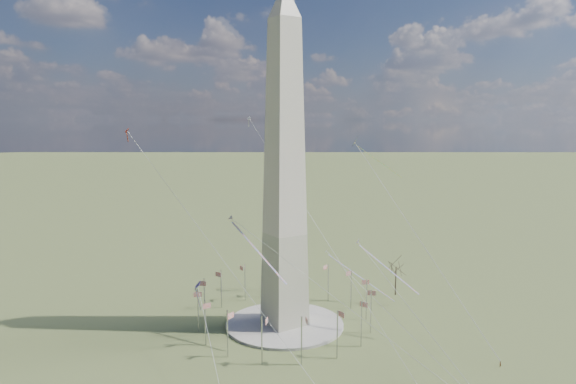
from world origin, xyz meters
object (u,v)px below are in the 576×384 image
washington_monument (285,169)px  person_east (500,364)px  tree_near (396,265)px  kite_delta_black (358,145)px

washington_monument → person_east: 77.31m
tree_near → person_east: 57.34m
washington_monument → person_east: bearing=-58.3°
tree_near → person_east: size_ratio=10.50×
washington_monument → tree_near: washington_monument is taller
washington_monument → person_east: (32.15, -52.11, -47.21)m
person_east → kite_delta_black: (6.67, 65.28, 52.96)m
tree_near → person_east: (-16.00, -54.07, -10.43)m
washington_monument → tree_near: size_ratio=6.38×
person_east → kite_delta_black: bearing=-132.5°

